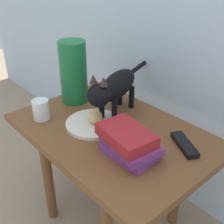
% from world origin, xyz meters
% --- Properties ---
extents(ground_plane, '(6.00, 6.00, 0.00)m').
position_xyz_m(ground_plane, '(0.00, 0.00, 0.00)').
color(ground_plane, gray).
extents(side_table, '(0.80, 0.54, 0.51)m').
position_xyz_m(side_table, '(0.00, 0.00, 0.44)').
color(side_table, brown).
rests_on(side_table, ground).
extents(plate, '(0.23, 0.23, 0.01)m').
position_xyz_m(plate, '(-0.07, -0.03, 0.51)').
color(plate, silver).
rests_on(plate, side_table).
extents(bread_roll, '(0.10, 0.10, 0.05)m').
position_xyz_m(bread_roll, '(-0.07, -0.03, 0.55)').
color(bread_roll, '#E0BC7A').
rests_on(bread_roll, plate).
extents(cat, '(0.20, 0.46, 0.23)m').
position_xyz_m(cat, '(-0.08, 0.08, 0.64)').
color(cat, black).
rests_on(cat, side_table).
extents(book_stack, '(0.23, 0.17, 0.10)m').
position_xyz_m(book_stack, '(0.16, -0.06, 0.56)').
color(book_stack, '#72337A').
rests_on(book_stack, side_table).
extents(green_vase, '(0.12, 0.12, 0.28)m').
position_xyz_m(green_vase, '(-0.31, 0.04, 0.65)').
color(green_vase, '#196B38').
rests_on(green_vase, side_table).
extents(candle_jar, '(0.07, 0.07, 0.08)m').
position_xyz_m(candle_jar, '(-0.26, -0.16, 0.54)').
color(candle_jar, silver).
rests_on(candle_jar, side_table).
extents(tv_remote, '(0.15, 0.11, 0.02)m').
position_xyz_m(tv_remote, '(0.26, 0.12, 0.52)').
color(tv_remote, black).
rests_on(tv_remote, side_table).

